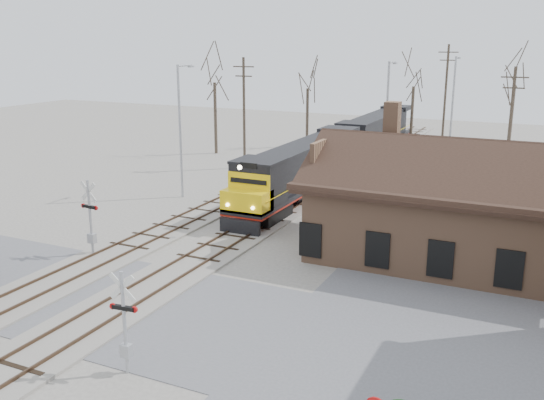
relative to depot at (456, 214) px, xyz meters
The scene contains 19 objects.
ground 17.14m from the depot, 134.97° to the right, with size 140.00×140.00×0.00m, color #A39E93.
road 17.13m from the depot, 134.97° to the right, with size 60.00×9.00×0.03m, color #5C5C60.
track_main 12.58m from the depot, 165.97° to the left, with size 3.40×90.00×0.24m.
track_siding 16.92m from the depot, 169.70° to the left, with size 3.40×90.00×0.24m.
depot is the anchor object (origin of this frame).
locomotive_lead 14.06m from the depot, 148.50° to the left, with size 2.79×18.72×4.15m.
locomotive_trailing 28.94m from the depot, 114.47° to the left, with size 2.79×18.72×3.93m.
crossbuck_near 18.47m from the depot, 116.67° to the right, with size 1.07×0.28×3.74m.
crossbuck_far 19.16m from the depot, 156.23° to the right, with size 1.17×0.31×4.11m.
streetlight_a 20.85m from the depot, 166.33° to the left, with size 0.25×2.04×9.49m.
streetlight_b 15.30m from the depot, 119.07° to the left, with size 0.25×2.04×9.65m.
streetlight_c 24.67m from the depot, 100.17° to the left, with size 0.25×2.04×9.77m.
utility_pole_a 26.27m from the depot, 142.68° to the left, with size 2.00×0.24×9.71m.
utility_pole_b 34.51m from the depot, 101.13° to the left, with size 2.00×0.24×10.73m.
utility_pole_c 18.73m from the depot, 87.12° to the left, with size 2.00×0.24×9.22m.
tree_a 34.62m from the depot, 141.82° to the left, with size 4.72×4.72×11.56m.
tree_b 35.43m from the depot, 124.81° to the left, with size 4.12×4.12×10.10m.
tree_c 35.75m from the depot, 106.44° to the left, with size 4.24×4.24×10.39m.
tree_d 29.58m from the depot, 89.46° to the left, with size 4.78×4.78×11.71m.
Camera 1 is at (16.24, -19.29, 11.16)m, focal length 40.00 mm.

